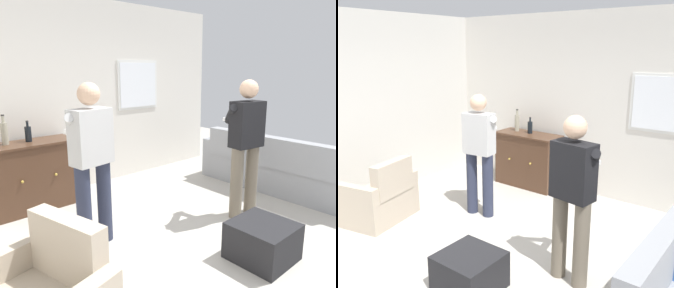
% 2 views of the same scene
% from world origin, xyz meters
% --- Properties ---
extents(ground, '(10.40, 10.40, 0.00)m').
position_xyz_m(ground, '(0.00, 0.00, 0.00)').
color(ground, '#B2ADA3').
extents(wall_back_with_window, '(5.20, 0.15, 2.80)m').
position_xyz_m(wall_back_with_window, '(0.02, 2.66, 1.40)').
color(wall_back_with_window, silver).
rests_on(wall_back_with_window, ground).
extents(couch, '(0.57, 2.50, 0.85)m').
position_xyz_m(couch, '(1.96, 0.50, 0.32)').
color(couch, gray).
rests_on(couch, ground).
extents(sideboard_cabinet, '(1.09, 0.49, 0.89)m').
position_xyz_m(sideboard_cabinet, '(-0.94, 2.30, 0.45)').
color(sideboard_cabinet, '#472D1E').
rests_on(sideboard_cabinet, ground).
extents(bottle_wine_green, '(0.08, 0.08, 0.37)m').
position_xyz_m(bottle_wine_green, '(-1.21, 2.35, 1.04)').
color(bottle_wine_green, gray).
rests_on(bottle_wine_green, sideboard_cabinet).
extents(bottle_liquor_amber, '(0.08, 0.08, 0.27)m').
position_xyz_m(bottle_liquor_amber, '(-0.93, 2.34, 1.00)').
color(bottle_liquor_amber, black).
rests_on(bottle_liquor_amber, sideboard_cabinet).
extents(ottoman, '(0.55, 0.55, 0.37)m').
position_xyz_m(ottoman, '(0.24, -0.36, 0.18)').
color(ottoman, black).
rests_on(ottoman, ground).
extents(person_standing_left, '(0.55, 0.50, 1.68)m').
position_xyz_m(person_standing_left, '(-0.81, 0.97, 0.94)').
color(person_standing_left, '#282D42').
rests_on(person_standing_left, ground).
extents(person_standing_right, '(0.55, 0.50, 1.68)m').
position_xyz_m(person_standing_right, '(0.93, 0.36, 0.94)').
color(person_standing_right, '#6B6051').
rests_on(person_standing_right, ground).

